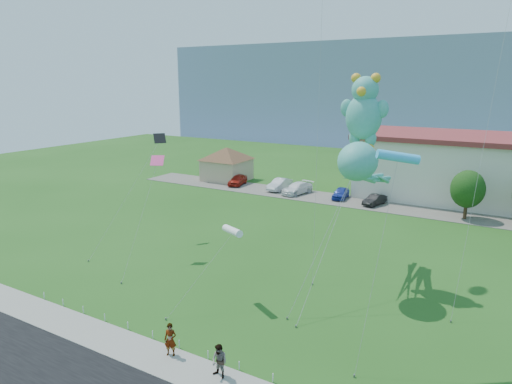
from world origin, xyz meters
TOP-DOWN VIEW (x-y plane):
  - ground at (0.00, 0.00)m, footprint 160.00×160.00m
  - sidewalk at (0.00, -2.75)m, footprint 80.00×2.50m
  - parking_strip at (0.00, 35.00)m, footprint 70.00×6.00m
  - hill_ridge at (0.00, 120.00)m, footprint 160.00×50.00m
  - pavilion at (-24.00, 38.00)m, footprint 9.20×9.20m
  - rope_fence at (0.00, -1.30)m, footprint 26.05×0.05m
  - tree_near at (10.00, 34.00)m, footprint 3.60×3.60m
  - pedestrian_left at (-0.87, -2.16)m, footprint 0.80×0.66m
  - pedestrian_right at (2.53, -2.41)m, footprint 0.95×0.78m
  - parked_car_red at (-20.65, 35.77)m, footprint 2.69×4.73m
  - parked_car_silver at (-13.88, 36.00)m, footprint 1.92×4.83m
  - parked_car_white at (-10.83, 35.23)m, footprint 3.23×5.48m
  - parked_car_blue at (-4.89, 35.72)m, footprint 2.09×4.24m
  - parked_car_black at (-0.21, 34.77)m, footprint 2.24×4.05m
  - octopus_kite at (4.93, 12.14)m, footprint 3.47×12.95m
  - teddy_bear_kite at (4.35, 13.56)m, footprint 3.52×10.70m
  - small_kite_pink at (-11.78, 8.94)m, footprint 2.46×7.18m
  - small_kite_black at (-15.30, 12.63)m, footprint 1.31×9.50m
  - small_kite_white at (-1.60, 5.18)m, footprint 2.47×5.67m
  - small_kite_cyan at (8.97, 4.65)m, footprint 0.87×4.72m

SIDE VIEW (x-z plane):
  - ground at x=0.00m, z-range 0.00..0.00m
  - parking_strip at x=0.00m, z-range 0.00..0.06m
  - sidewalk at x=0.00m, z-range 0.00..0.10m
  - rope_fence at x=0.00m, z-range 0.00..0.50m
  - parked_car_black at x=-0.21m, z-range 0.06..1.33m
  - parked_car_blue at x=-4.89m, z-range 0.06..1.45m
  - parked_car_white at x=-10.83m, z-range 0.06..1.55m
  - parked_car_red at x=-20.65m, z-range 0.06..1.58m
  - parked_car_silver at x=-13.88m, z-range 0.06..1.62m
  - pedestrian_right at x=2.53m, z-range 0.10..1.89m
  - pedestrian_left at x=-0.87m, z-range 0.10..1.97m
  - pavilion at x=-24.00m, z-range 0.52..5.52m
  - tree_near at x=10.00m, z-range 0.65..6.12m
  - small_kite_white at x=-1.60m, z-range 2.25..7.69m
  - small_kite_pink at x=-11.78m, z-range 3.04..11.70m
  - small_kite_black at x=-15.30m, z-range 3.42..13.34m
  - octopus_kite at x=4.93m, z-range 3.30..14.04m
  - small_kite_cyan at x=8.97m, z-range 5.14..16.50m
  - hill_ridge at x=0.00m, z-range 0.00..25.00m
  - teddy_bear_kite at x=4.35m, z-range 4.99..20.27m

